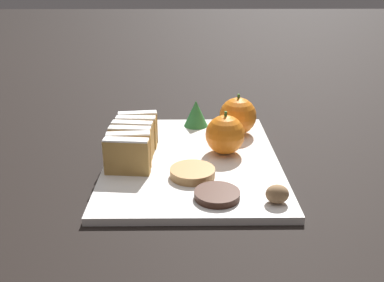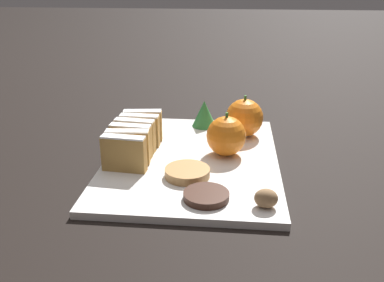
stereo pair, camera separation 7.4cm
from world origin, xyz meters
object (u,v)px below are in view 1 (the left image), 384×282
walnut (277,194)px  chocolate_cookie (217,195)px  orange_far (225,135)px  orange_near (238,116)px

walnut → chocolate_cookie: size_ratio=0.50×
orange_far → walnut: 0.19m
orange_near → chocolate_cookie: size_ratio=1.23×
orange_far → walnut: (0.06, -0.18, -0.02)m
walnut → chocolate_cookie: bearing=170.5°
orange_near → orange_far: bearing=-109.0°
walnut → chocolate_cookie: (-0.08, 0.01, -0.01)m
orange_far → chocolate_cookie: size_ratio=1.17×
chocolate_cookie → walnut: bearing=-9.5°
orange_near → walnut: bearing=-84.4°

